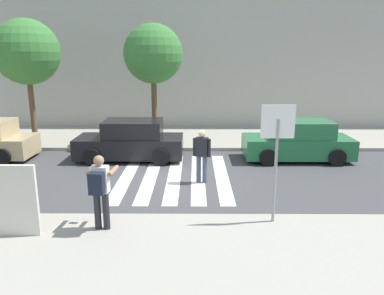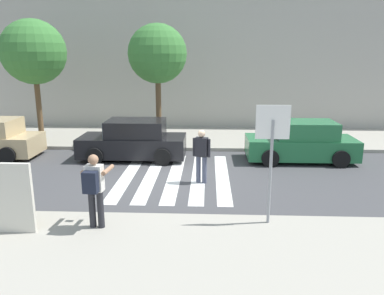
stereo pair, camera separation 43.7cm
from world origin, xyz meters
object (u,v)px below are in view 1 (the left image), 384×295
(street_tree_center, at_px, (153,54))
(advertising_board, at_px, (12,201))
(pedestrian_crossing, at_px, (202,153))
(street_tree_west, at_px, (27,52))
(parked_car_green, at_px, (298,142))
(photographer_with_backpack, at_px, (100,186))
(stop_sign, at_px, (277,138))
(parked_car_black, at_px, (131,141))

(street_tree_center, xyz_separation_m, advertising_board, (-2.16, -8.88, -3.08))
(pedestrian_crossing, bearing_deg, street_tree_west, 145.94)
(parked_car_green, xyz_separation_m, street_tree_west, (-11.20, 2.27, 3.37))
(photographer_with_backpack, distance_m, parked_car_green, 8.82)
(pedestrian_crossing, bearing_deg, advertising_board, -136.83)
(stop_sign, xyz_separation_m, pedestrian_crossing, (-1.64, 3.16, -1.19))
(parked_car_green, bearing_deg, parked_car_black, 180.00)
(pedestrian_crossing, relative_size, parked_car_green, 0.42)
(stop_sign, relative_size, photographer_with_backpack, 1.61)
(stop_sign, xyz_separation_m, parked_car_black, (-4.34, 5.89, -1.44))
(parked_car_green, bearing_deg, street_tree_center, 158.78)
(pedestrian_crossing, relative_size, street_tree_center, 0.33)
(street_tree_west, bearing_deg, parked_car_green, -11.48)
(stop_sign, bearing_deg, photographer_with_backpack, -173.42)
(pedestrian_crossing, xyz_separation_m, parked_car_black, (-2.70, 2.73, -0.25))
(stop_sign, distance_m, parked_car_green, 6.43)
(street_tree_center, bearing_deg, pedestrian_crossing, -68.14)
(parked_car_black, height_order, street_tree_west, street_tree_west)
(street_tree_center, height_order, advertising_board, street_tree_center)
(advertising_board, bearing_deg, stop_sign, 7.30)
(pedestrian_crossing, distance_m, parked_car_black, 3.85)
(parked_car_black, height_order, parked_car_green, same)
(parked_car_green, height_order, advertising_board, advertising_board)
(street_tree_west, bearing_deg, stop_sign, -42.07)
(photographer_with_backpack, distance_m, street_tree_center, 9.06)
(photographer_with_backpack, bearing_deg, advertising_board, -171.17)
(parked_car_black, bearing_deg, advertising_board, -102.33)
(stop_sign, relative_size, parked_car_black, 0.68)
(parked_car_black, bearing_deg, street_tree_center, 72.58)
(photographer_with_backpack, distance_m, parked_car_black, 6.37)
(stop_sign, distance_m, parked_car_black, 7.46)
(advertising_board, bearing_deg, parked_car_green, 39.84)
(pedestrian_crossing, distance_m, street_tree_center, 6.17)
(pedestrian_crossing, height_order, parked_car_green, pedestrian_crossing)
(photographer_with_backpack, bearing_deg, parked_car_black, 93.45)
(pedestrian_crossing, relative_size, street_tree_west, 0.32)
(stop_sign, height_order, advertising_board, stop_sign)
(photographer_with_backpack, relative_size, street_tree_center, 0.33)
(photographer_with_backpack, bearing_deg, parked_car_green, 46.06)
(parked_car_black, bearing_deg, street_tree_west, 154.19)
(parked_car_green, distance_m, advertising_board, 10.35)
(pedestrian_crossing, xyz_separation_m, street_tree_center, (-2.00, 4.98, 3.04))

